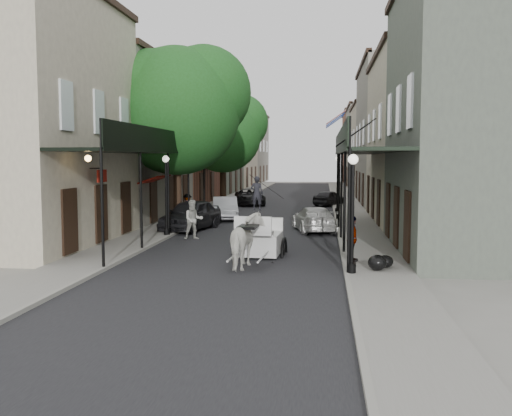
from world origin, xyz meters
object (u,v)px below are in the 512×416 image
(lamppost_right_far, at_px, (338,183))
(pedestrian_sidewalk_right, at_px, (352,239))
(horse, at_px, (248,241))
(pedestrian_walking, at_px, (193,220))
(car_left_mid, at_px, (225,208))
(lamppost_right_near, at_px, (352,212))
(lamppost_left, at_px, (166,194))
(tree_near, at_px, (185,106))
(car_left_far, at_px, (250,197))
(tree_far, at_px, (228,131))
(car_right_far, at_px, (329,198))
(pedestrian_sidewalk_left, at_px, (187,206))
(car_right_near, at_px, (314,219))
(car_left_near, at_px, (191,215))
(carriage, at_px, (261,223))

(lamppost_right_far, bearing_deg, pedestrian_sidewalk_right, -89.68)
(pedestrian_sidewalk_right, bearing_deg, horse, 124.24)
(pedestrian_walking, distance_m, car_left_mid, 8.53)
(lamppost_right_near, height_order, lamppost_left, same)
(lamppost_right_far, relative_size, horse, 1.70)
(tree_near, xyz_separation_m, horse, (4.87, -11.18, -5.57))
(pedestrian_sidewalk_right, distance_m, car_left_far, 25.60)
(lamppost_right_far, distance_m, car_left_mid, 8.03)
(tree_near, relative_size, tree_far, 1.12)
(horse, xyz_separation_m, car_left_far, (-3.27, 25.64, -0.27))
(car_left_mid, bearing_deg, lamppost_right_far, 18.69)
(lamppost_left, distance_m, lamppost_right_far, 14.53)
(pedestrian_walking, bearing_deg, car_right_far, 49.61)
(tree_far, bearing_deg, lamppost_left, -89.54)
(lamppost_right_far, bearing_deg, tree_near, -136.69)
(pedestrian_sidewalk_left, relative_size, car_right_near, 0.34)
(lamppost_left, height_order, car_left_far, lamppost_left)
(tree_far, bearing_deg, car_right_far, 5.54)
(tree_near, height_order, car_left_near, tree_near)
(tree_near, relative_size, pedestrian_sidewalk_left, 6.50)
(lamppost_left, bearing_deg, tree_far, 90.46)
(car_right_near, bearing_deg, pedestrian_walking, 21.12)
(tree_far, bearing_deg, car_left_far, 15.56)
(lamppost_left, relative_size, horse, 1.70)
(lamppost_right_far, height_order, car_left_far, lamppost_right_far)
(pedestrian_walking, height_order, pedestrian_sidewalk_right, pedestrian_walking)
(pedestrian_sidewalk_left, relative_size, car_left_far, 0.32)
(car_left_near, bearing_deg, car_right_far, 78.07)
(carriage, height_order, pedestrian_sidewalk_left, carriage)
(lamppost_left, bearing_deg, tree_near, 91.34)
(tree_far, xyz_separation_m, car_right_near, (6.97, -15.18, -5.21))
(pedestrian_sidewalk_right, xyz_separation_m, car_left_far, (-6.80, 24.68, -0.27))
(car_left_near, bearing_deg, lamppost_left, -88.15)
(lamppost_left, height_order, car_left_mid, lamppost_left)
(carriage, bearing_deg, pedestrian_walking, 137.29)
(lamppost_left, xyz_separation_m, car_left_mid, (1.38, 8.00, -1.37))
(lamppost_right_near, xyz_separation_m, car_left_far, (-6.70, 26.64, -1.40))
(horse, bearing_deg, pedestrian_sidewalk_left, -65.73)
(car_right_far, bearing_deg, carriage, 106.77)
(tree_near, height_order, horse, tree_near)
(horse, distance_m, pedestrian_walking, 7.30)
(pedestrian_sidewalk_right, bearing_deg, pedestrian_sidewalk_left, 53.42)
(tree_near, relative_size, pedestrian_walking, 5.31)
(car_right_near, bearing_deg, carriage, 63.15)
(lamppost_left, relative_size, car_left_mid, 0.90)
(lamppost_right_far, xyz_separation_m, car_right_far, (-0.50, 6.94, -1.44))
(car_left_mid, distance_m, car_right_near, 7.39)
(car_left_near, distance_m, car_right_near, 6.33)
(lamppost_right_far, bearing_deg, tree_far, 143.49)
(car_right_far, bearing_deg, lamppost_right_far, 117.75)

